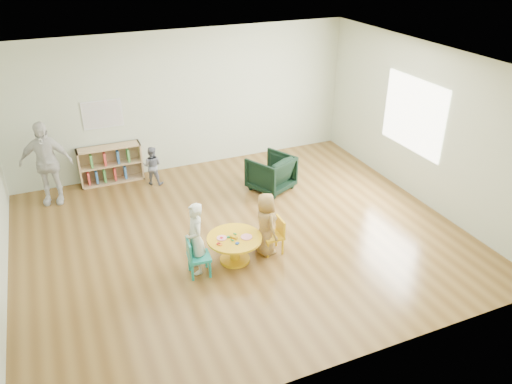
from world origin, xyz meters
TOP-DOWN VIEW (x-y plane):
  - room at (0.01, 0.00)m, footprint 7.10×7.00m
  - activity_table at (-0.33, -0.61)m, footprint 0.82×0.82m
  - kid_chair_left at (-0.96, -0.72)m, footprint 0.35×0.35m
  - kid_chair_right at (0.33, -0.63)m, footprint 0.31×0.31m
  - bookshelf at (-1.61, 2.86)m, footprint 1.20×0.30m
  - alphabet_poster at (-1.60, 2.98)m, footprint 0.74×0.01m
  - armchair at (1.15, 1.31)m, footprint 0.98×0.99m
  - child_left at (-0.92, -0.63)m, footprint 0.28×0.41m
  - child_right at (0.19, -0.59)m, footprint 0.36×0.52m
  - toddler at (-0.87, 2.42)m, footprint 0.47×0.44m
  - adult_caretaker at (-2.73, 2.42)m, footprint 0.97×0.58m

SIDE VIEW (x-z plane):
  - activity_table at x=-0.33m, z-range 0.06..0.51m
  - kid_chair_right at x=0.33m, z-range 0.02..0.59m
  - kid_chair_left at x=-0.96m, z-range 0.02..0.61m
  - armchair at x=1.15m, z-range 0.00..0.68m
  - bookshelf at x=-1.61m, z-range -0.01..0.74m
  - toddler at x=-0.87m, z-range 0.00..0.77m
  - child_right at x=0.19m, z-range 0.00..1.01m
  - child_left at x=-0.92m, z-range 0.00..1.10m
  - adult_caretaker at x=-2.73m, z-range 0.00..1.55m
  - alphabet_poster at x=-1.60m, z-range 1.08..1.62m
  - room at x=0.01m, z-range 0.49..3.29m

